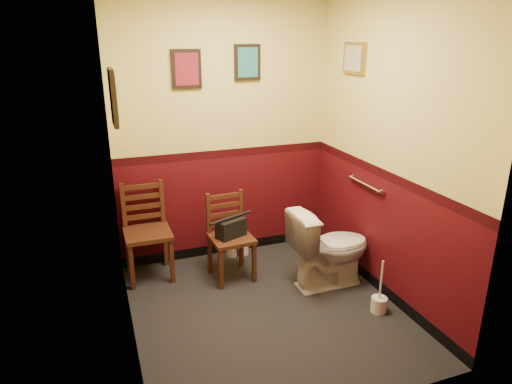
% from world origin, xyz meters
% --- Properties ---
extents(floor, '(2.20, 2.40, 0.00)m').
position_xyz_m(floor, '(0.00, 0.00, 0.00)').
color(floor, black).
rests_on(floor, ground).
extents(wall_back, '(2.20, 0.00, 2.70)m').
position_xyz_m(wall_back, '(0.00, 1.20, 1.35)').
color(wall_back, '#440910').
rests_on(wall_back, ground).
extents(wall_front, '(2.20, 0.00, 2.70)m').
position_xyz_m(wall_front, '(0.00, -1.20, 1.35)').
color(wall_front, '#440910').
rests_on(wall_front, ground).
extents(wall_left, '(0.00, 2.40, 2.70)m').
position_xyz_m(wall_left, '(-1.10, 0.00, 1.35)').
color(wall_left, '#440910').
rests_on(wall_left, ground).
extents(wall_right, '(0.00, 2.40, 2.70)m').
position_xyz_m(wall_right, '(1.10, 0.00, 1.35)').
color(wall_right, '#440910').
rests_on(wall_right, ground).
extents(grab_bar, '(0.05, 0.56, 0.06)m').
position_xyz_m(grab_bar, '(1.07, 0.25, 0.95)').
color(grab_bar, silver).
rests_on(grab_bar, wall_right).
extents(framed_print_back_a, '(0.28, 0.04, 0.36)m').
position_xyz_m(framed_print_back_a, '(-0.35, 1.18, 1.95)').
color(framed_print_back_a, black).
rests_on(framed_print_back_a, wall_back).
extents(framed_print_back_b, '(0.26, 0.04, 0.34)m').
position_xyz_m(framed_print_back_b, '(0.25, 1.18, 2.00)').
color(framed_print_back_b, black).
rests_on(framed_print_back_b, wall_back).
extents(framed_print_left, '(0.04, 0.30, 0.38)m').
position_xyz_m(framed_print_left, '(-1.08, 0.10, 1.85)').
color(framed_print_left, black).
rests_on(framed_print_left, wall_left).
extents(framed_print_right, '(0.04, 0.34, 0.28)m').
position_xyz_m(framed_print_right, '(1.08, 0.60, 2.05)').
color(framed_print_right, olive).
rests_on(framed_print_right, wall_right).
extents(toilet, '(0.77, 0.44, 0.75)m').
position_xyz_m(toilet, '(0.72, 0.22, 0.37)').
color(toilet, white).
rests_on(toilet, floor).
extents(toilet_brush, '(0.13, 0.13, 0.48)m').
position_xyz_m(toilet_brush, '(0.90, -0.35, 0.08)').
color(toilet_brush, silver).
rests_on(toilet_brush, floor).
extents(chair_left, '(0.43, 0.43, 0.92)m').
position_xyz_m(chair_left, '(-0.85, 0.98, 0.46)').
color(chair_left, '#442314').
rests_on(chair_left, floor).
extents(chair_right, '(0.41, 0.41, 0.83)m').
position_xyz_m(chair_right, '(-0.11, 0.69, 0.42)').
color(chair_right, '#442314').
rests_on(chair_right, floor).
extents(handbag, '(0.31, 0.24, 0.20)m').
position_xyz_m(handbag, '(-0.11, 0.65, 0.52)').
color(handbag, black).
rests_on(handbag, chair_right).
extents(tp_stack, '(0.25, 0.13, 0.22)m').
position_xyz_m(tp_stack, '(0.09, 1.09, 0.09)').
color(tp_stack, silver).
rests_on(tp_stack, floor).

